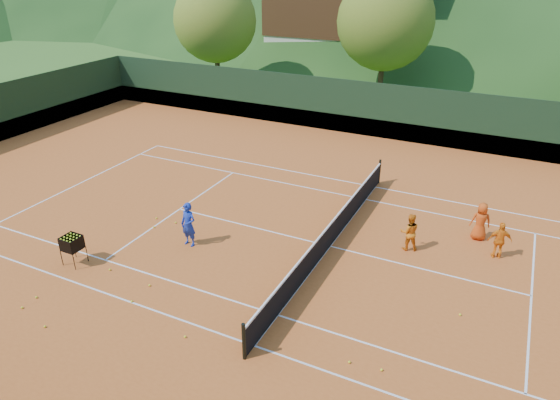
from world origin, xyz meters
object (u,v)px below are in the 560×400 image
at_px(student_b, 500,240).
at_px(student_c, 481,221).
at_px(chalet_left, 349,0).
at_px(tennis_net, 331,234).
at_px(chalet_mid, 554,12).
at_px(coach, 188,225).
at_px(student_a, 409,232).
at_px(ball_hopper, 72,244).

distance_m(student_b, student_c, 1.24).
distance_m(student_b, chalet_left, 32.45).
bearing_deg(tennis_net, chalet_mid, 79.99).
height_order(student_b, tennis_net, student_b).
relative_size(coach, tennis_net, 0.13).
distance_m(student_a, tennis_net, 2.66).
xyz_separation_m(student_a, chalet_left, (-12.45, 28.98, 4.96)).
height_order(tennis_net, chalet_left, chalet_left).
height_order(chalet_left, chalet_mid, chalet_left).
height_order(student_b, chalet_left, chalet_left).
distance_m(student_a, ball_hopper, 11.15).
height_order(student_c, chalet_left, chalet_left).
relative_size(tennis_net, ball_hopper, 12.07).
relative_size(student_c, chalet_mid, 0.11).
height_order(coach, student_a, coach).
distance_m(chalet_left, chalet_mid, 16.51).
relative_size(coach, student_a, 1.19).
distance_m(student_c, chalet_mid, 31.51).
distance_m(tennis_net, ball_hopper, 8.53).
height_order(student_c, chalet_mid, chalet_mid).
bearing_deg(student_b, coach, 5.29).
xyz_separation_m(ball_hopper, chalet_mid, (13.14, 38.67, 4.22)).
xyz_separation_m(coach, student_b, (9.70, 3.85, -0.14)).
bearing_deg(tennis_net, student_c, 31.76).
bearing_deg(coach, student_c, 33.53).
distance_m(student_c, tennis_net, 5.34).
relative_size(student_a, ball_hopper, 1.34).
relative_size(student_c, chalet_left, 0.10).
xyz_separation_m(tennis_net, ball_hopper, (-7.14, -4.67, 0.25)).
relative_size(coach, student_b, 1.22).
bearing_deg(student_b, ball_hopper, 11.24).
bearing_deg(ball_hopper, tennis_net, 33.22).
bearing_deg(chalet_mid, ball_hopper, -108.76).
bearing_deg(chalet_left, student_b, -61.58).
bearing_deg(coach, tennis_net, 29.86).
bearing_deg(student_a, ball_hopper, 8.72).
bearing_deg(chalet_left, coach, -80.16).
height_order(coach, chalet_left, chalet_left).
height_order(student_a, student_c, student_c).
relative_size(ball_hopper, chalet_left, 0.07).
bearing_deg(chalet_left, student_c, -61.86).
relative_size(ball_hopper, chalet_mid, 0.08).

